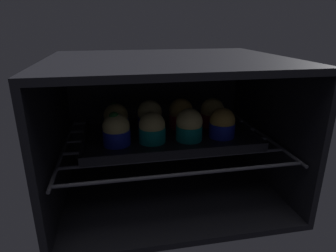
% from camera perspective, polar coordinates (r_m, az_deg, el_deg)
% --- Properties ---
extents(oven_cavity, '(0.59, 0.47, 0.37)m').
position_cam_1_polar(oven_cavity, '(0.81, -0.49, 0.52)').
color(oven_cavity, black).
rests_on(oven_cavity, ground).
extents(oven_rack, '(0.55, 0.42, 0.01)m').
position_cam_1_polar(oven_rack, '(0.79, 0.08, -2.82)').
color(oven_rack, '#51515B').
rests_on(oven_rack, oven_cavity).
extents(baking_tray, '(0.44, 0.26, 0.02)m').
position_cam_1_polar(baking_tray, '(0.79, 0.00, -1.93)').
color(baking_tray, black).
rests_on(baking_tray, oven_rack).
extents(muffin_row0_col0, '(0.07, 0.07, 0.08)m').
position_cam_1_polar(muffin_row0_col0, '(0.72, -10.11, -0.80)').
color(muffin_row0_col0, '#1928B7').
rests_on(muffin_row0_col0, baking_tray).
extents(muffin_row0_col1, '(0.07, 0.07, 0.08)m').
position_cam_1_polar(muffin_row0_col1, '(0.72, -3.13, -0.49)').
color(muffin_row0_col1, '#0C8C84').
rests_on(muffin_row0_col1, baking_tray).
extents(muffin_row0_col2, '(0.07, 0.07, 0.08)m').
position_cam_1_polar(muffin_row0_col2, '(0.74, 4.18, 0.06)').
color(muffin_row0_col2, '#0C8C84').
rests_on(muffin_row0_col2, baking_tray).
extents(muffin_row0_col3, '(0.07, 0.07, 0.08)m').
position_cam_1_polar(muffin_row0_col3, '(0.77, 10.56, 0.41)').
color(muffin_row0_col3, '#1928B7').
rests_on(muffin_row0_col3, baking_tray).
extents(muffin_row1_col0, '(0.07, 0.07, 0.08)m').
position_cam_1_polar(muffin_row1_col0, '(0.81, -10.15, 1.41)').
color(muffin_row1_col0, '#1928B7').
rests_on(muffin_row1_col0, baking_tray).
extents(muffin_row1_col1, '(0.07, 0.07, 0.08)m').
position_cam_1_polar(muffin_row1_col1, '(0.81, -3.58, 1.98)').
color(muffin_row1_col1, '#1928B7').
rests_on(muffin_row1_col1, baking_tray).
extents(muffin_row1_col2, '(0.07, 0.07, 0.08)m').
position_cam_1_polar(muffin_row1_col2, '(0.83, 2.54, 2.35)').
color(muffin_row1_col2, red).
rests_on(muffin_row1_col2, baking_tray).
extents(muffin_row1_col3, '(0.07, 0.07, 0.08)m').
position_cam_1_polar(muffin_row1_col3, '(0.85, 8.65, 2.55)').
color(muffin_row1_col3, red).
rests_on(muffin_row1_col3, baking_tray).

